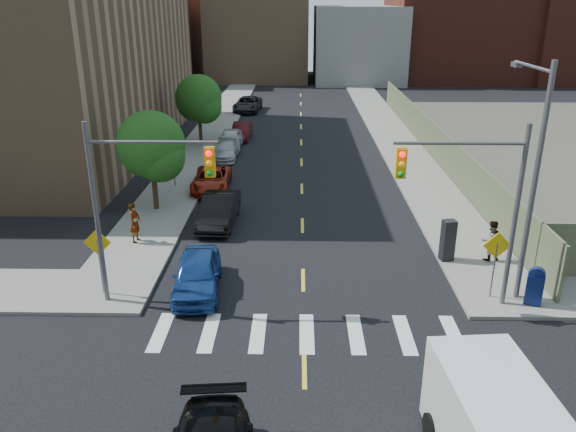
{
  "coord_description": "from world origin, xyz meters",
  "views": [
    {
      "loc": [
        -0.24,
        -12.72,
        10.86
      ],
      "look_at": [
        -0.67,
        10.18,
        2.0
      ],
      "focal_mm": 35.0,
      "sensor_mm": 36.0,
      "label": 1
    }
  ],
  "objects_px": {
    "parked_car_black": "(219,210)",
    "parked_car_maroon": "(242,131)",
    "pedestrian_west": "(135,223)",
    "parked_car_blue": "(197,274)",
    "parked_car_red": "(211,179)",
    "mailbox": "(535,286)",
    "parked_car_grey": "(248,104)",
    "parked_car_silver": "(226,150)",
    "pedestrian_east": "(491,240)",
    "parked_car_white": "(231,139)",
    "payphone": "(448,240)"
  },
  "relations": [
    {
      "from": "parked_car_red",
      "to": "parked_car_maroon",
      "type": "xyz_separation_m",
      "value": [
        0.56,
        13.34,
        0.01
      ]
    },
    {
      "from": "parked_car_black",
      "to": "parked_car_maroon",
      "type": "height_order",
      "value": "parked_car_black"
    },
    {
      "from": "parked_car_red",
      "to": "payphone",
      "type": "relative_size",
      "value": 2.54
    },
    {
      "from": "parked_car_white",
      "to": "pedestrian_east",
      "type": "distance_m",
      "value": 24.3
    },
    {
      "from": "parked_car_white",
      "to": "pedestrian_west",
      "type": "distance_m",
      "value": 18.58
    },
    {
      "from": "parked_car_grey",
      "to": "parked_car_maroon",
      "type": "bearing_deg",
      "value": -83.16
    },
    {
      "from": "pedestrian_west",
      "to": "parked_car_black",
      "type": "bearing_deg",
      "value": -42.31
    },
    {
      "from": "parked_car_silver",
      "to": "pedestrian_east",
      "type": "xyz_separation_m",
      "value": [
        13.67,
        -17.16,
        0.44
      ]
    },
    {
      "from": "parked_car_grey",
      "to": "pedestrian_east",
      "type": "bearing_deg",
      "value": -64.74
    },
    {
      "from": "mailbox",
      "to": "parked_car_black",
      "type": "bearing_deg",
      "value": 171.79
    },
    {
      "from": "payphone",
      "to": "parked_car_silver",
      "type": "bearing_deg",
      "value": 112.61
    },
    {
      "from": "pedestrian_west",
      "to": "mailbox",
      "type": "bearing_deg",
      "value": -97.2
    },
    {
      "from": "parked_car_red",
      "to": "mailbox",
      "type": "bearing_deg",
      "value": -46.14
    },
    {
      "from": "parked_car_white",
      "to": "parked_car_maroon",
      "type": "bearing_deg",
      "value": 79.89
    },
    {
      "from": "parked_car_white",
      "to": "mailbox",
      "type": "xyz_separation_m",
      "value": [
        14.13,
        -23.91,
        0.13
      ]
    },
    {
      "from": "pedestrian_west",
      "to": "pedestrian_east",
      "type": "bearing_deg",
      "value": -84.76
    },
    {
      "from": "parked_car_black",
      "to": "mailbox",
      "type": "height_order",
      "value": "mailbox"
    },
    {
      "from": "pedestrian_west",
      "to": "parked_car_red",
      "type": "bearing_deg",
      "value": -4.85
    },
    {
      "from": "parked_car_silver",
      "to": "parked_car_maroon",
      "type": "bearing_deg",
      "value": 85.57
    },
    {
      "from": "parked_car_maroon",
      "to": "pedestrian_east",
      "type": "height_order",
      "value": "pedestrian_east"
    },
    {
      "from": "parked_car_grey",
      "to": "parked_car_white",
      "type": "bearing_deg",
      "value": -85.78
    },
    {
      "from": "parked_car_blue",
      "to": "pedestrian_east",
      "type": "bearing_deg",
      "value": 8.02
    },
    {
      "from": "parked_car_black",
      "to": "pedestrian_west",
      "type": "bearing_deg",
      "value": -141.39
    },
    {
      "from": "parked_car_silver",
      "to": "payphone",
      "type": "height_order",
      "value": "payphone"
    },
    {
      "from": "parked_car_black",
      "to": "parked_car_red",
      "type": "bearing_deg",
      "value": 104.34
    },
    {
      "from": "parked_car_blue",
      "to": "mailbox",
      "type": "height_order",
      "value": "mailbox"
    },
    {
      "from": "parked_car_maroon",
      "to": "pedestrian_west",
      "type": "height_order",
      "value": "pedestrian_west"
    },
    {
      "from": "parked_car_black",
      "to": "pedestrian_west",
      "type": "xyz_separation_m",
      "value": [
        -3.58,
        -2.65,
        0.33
      ]
    },
    {
      "from": "parked_car_maroon",
      "to": "pedestrian_west",
      "type": "distance_m",
      "value": 21.78
    },
    {
      "from": "parked_car_silver",
      "to": "payphone",
      "type": "relative_size",
      "value": 2.31
    },
    {
      "from": "pedestrian_west",
      "to": "pedestrian_east",
      "type": "distance_m",
      "value": 16.13
    },
    {
      "from": "parked_car_blue",
      "to": "pedestrian_west",
      "type": "relative_size",
      "value": 2.32
    },
    {
      "from": "parked_car_silver",
      "to": "pedestrian_west",
      "type": "bearing_deg",
      "value": -97.84
    },
    {
      "from": "parked_car_maroon",
      "to": "parked_car_silver",
      "type": "bearing_deg",
      "value": -93.68
    },
    {
      "from": "parked_car_silver",
      "to": "mailbox",
      "type": "height_order",
      "value": "mailbox"
    },
    {
      "from": "mailbox",
      "to": "pedestrian_west",
      "type": "distance_m",
      "value": 17.39
    },
    {
      "from": "parked_car_black",
      "to": "mailbox",
      "type": "distance_m",
      "value": 15.27
    },
    {
      "from": "payphone",
      "to": "pedestrian_east",
      "type": "distance_m",
      "value": 1.87
    },
    {
      "from": "parked_car_black",
      "to": "parked_car_maroon",
      "type": "bearing_deg",
      "value": 94.07
    },
    {
      "from": "payphone",
      "to": "pedestrian_east",
      "type": "bearing_deg",
      "value": -10.5
    },
    {
      "from": "parked_car_grey",
      "to": "pedestrian_west",
      "type": "xyz_separation_m",
      "value": [
        -2.37,
        -33.86,
        0.35
      ]
    },
    {
      "from": "parked_car_red",
      "to": "parked_car_grey",
      "type": "relative_size",
      "value": 0.87
    },
    {
      "from": "pedestrian_west",
      "to": "parked_car_grey",
      "type": "bearing_deg",
      "value": 7.19
    },
    {
      "from": "parked_car_silver",
      "to": "mailbox",
      "type": "bearing_deg",
      "value": -55.18
    },
    {
      "from": "parked_car_grey",
      "to": "pedestrian_east",
      "type": "distance_m",
      "value": 38.07
    },
    {
      "from": "parked_car_white",
      "to": "parked_car_grey",
      "type": "distance_m",
      "value": 15.44
    },
    {
      "from": "parked_car_blue",
      "to": "parked_car_black",
      "type": "bearing_deg",
      "value": 85.91
    },
    {
      "from": "pedestrian_west",
      "to": "pedestrian_east",
      "type": "relative_size",
      "value": 1.05
    },
    {
      "from": "parked_car_blue",
      "to": "parked_car_red",
      "type": "distance_m",
      "value": 12.79
    },
    {
      "from": "parked_car_blue",
      "to": "pedestrian_west",
      "type": "height_order",
      "value": "pedestrian_west"
    }
  ]
}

